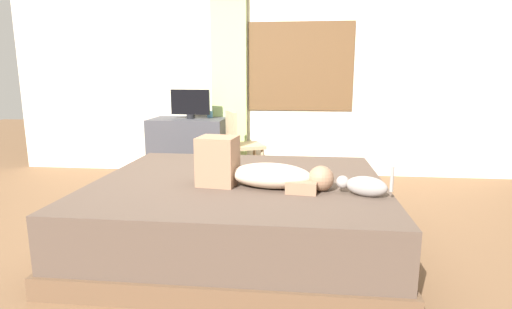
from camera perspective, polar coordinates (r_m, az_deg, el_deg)
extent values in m
plane|color=brown|center=(3.07, -5.01, -12.98)|extent=(16.00, 16.00, 0.00)
cube|color=beige|center=(5.18, 0.00, 13.37)|extent=(6.40, 0.12, 2.90)
cube|color=brown|center=(5.08, 6.36, 12.35)|extent=(1.29, 0.02, 1.07)
cube|color=white|center=(5.07, 6.36, 12.35)|extent=(1.21, 0.02, 0.99)
cube|color=brown|center=(3.11, -2.28, -11.22)|extent=(2.15, 1.89, 0.14)
cube|color=#4C3D33|center=(3.02, -2.31, -6.84)|extent=(2.09, 1.83, 0.36)
ellipsoid|color=#CCB299|center=(2.73, 2.14, -3.02)|extent=(0.59, 0.33, 0.17)
sphere|color=#8C664C|center=(2.69, 9.27, -3.39)|extent=(0.17, 0.17, 0.17)
cube|color=#8C664C|center=(2.81, -5.47, -0.89)|extent=(0.29, 0.27, 0.34)
cube|color=#8C664C|center=(2.71, 6.71, -4.18)|extent=(0.23, 0.30, 0.08)
ellipsoid|color=gray|center=(2.64, 15.50, -4.41)|extent=(0.28, 0.19, 0.13)
sphere|color=gray|center=(2.67, 12.25, -3.85)|extent=(0.08, 0.08, 0.08)
cylinder|color=gray|center=(2.60, 18.82, -3.35)|extent=(0.03, 0.03, 0.16)
cube|color=#38383D|center=(5.01, -9.55, 0.88)|extent=(0.90, 0.56, 0.74)
cylinder|color=black|center=(4.95, -9.30, 5.38)|extent=(0.10, 0.10, 0.05)
cube|color=black|center=(4.93, -9.36, 7.40)|extent=(0.48, 0.06, 0.30)
cylinder|color=teal|center=(5.00, -6.58, 5.71)|extent=(0.07, 0.07, 0.08)
cylinder|color=tan|center=(4.83, -0.22, -1.18)|extent=(0.04, 0.04, 0.44)
cylinder|color=tan|center=(4.54, 0.91, -1.97)|extent=(0.04, 0.04, 0.44)
cylinder|color=tan|center=(4.75, -3.73, -1.41)|extent=(0.04, 0.04, 0.44)
cylinder|color=tan|center=(4.46, -2.81, -2.23)|extent=(0.04, 0.04, 0.44)
cube|color=tan|center=(4.59, -1.48, 1.23)|extent=(0.50, 0.50, 0.04)
cube|color=tan|center=(4.52, -3.57, 3.74)|extent=(0.19, 0.36, 0.38)
cube|color=#ADCC75|center=(5.10, -3.85, 10.59)|extent=(0.44, 0.06, 2.40)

